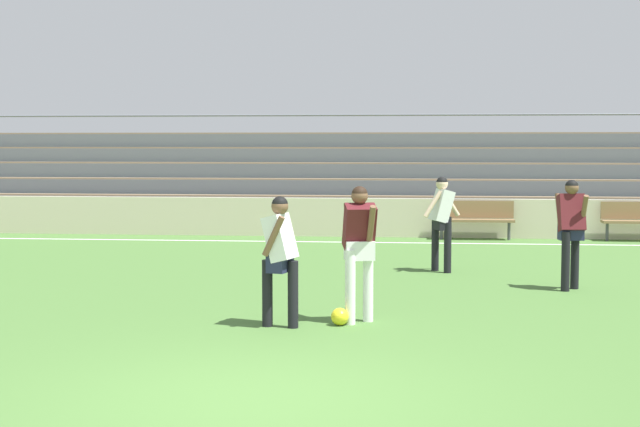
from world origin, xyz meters
The scene contains 10 objects.
ground_plane centered at (0.00, 0.00, 0.00)m, with size 160.00×160.00×0.00m, color #477033.
field_line_sideline centered at (0.00, 12.96, 0.00)m, with size 44.00×0.12×0.01m, color white.
sideline_wall centered at (0.00, 14.25, 0.46)m, with size 48.00×0.16×0.93m, color beige.
bleacher_stand centered at (-0.99, 17.18, 1.36)m, with size 23.73×3.78×3.10m.
bench_near_wall_gap centered at (2.81, 13.91, 0.55)m, with size 1.80×0.40×0.90m.
player_white_deep_cover centered at (-0.25, 3.19, 0.95)m, with size 0.46×0.56×1.61m.
player_dark_challenging centered at (0.70, 3.56, 1.03)m, with size 0.47×0.58×1.72m.
player_dark_pressing_high centered at (3.77, 6.49, 1.02)m, with size 0.45×0.51×1.70m.
player_white_trailing_run centered at (1.86, 8.30, 0.99)m, with size 0.67×0.48×1.67m.
soccer_ball centered at (0.47, 3.37, 0.11)m, with size 0.22×0.22×0.22m, color yellow.
Camera 1 is at (1.36, -7.89, 2.26)m, focal length 51.81 mm.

